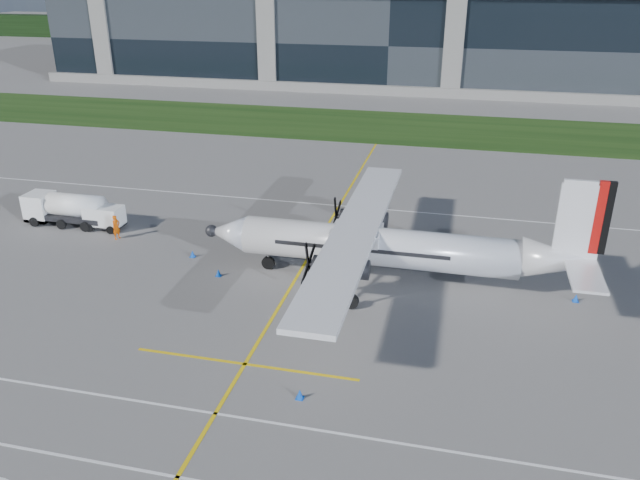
{
  "coord_description": "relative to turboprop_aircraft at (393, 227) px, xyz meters",
  "views": [
    {
      "loc": [
        12.97,
        -31.24,
        18.72
      ],
      "look_at": [
        4.83,
        3.08,
        3.32
      ],
      "focal_mm": 35.0,
      "sensor_mm": 36.0,
      "label": 1
    }
  ],
  "objects": [
    {
      "name": "tree_line",
      "position": [
        -9.1,
        135.06,
        -0.88
      ],
      "size": [
        400.0,
        6.0,
        6.0
      ],
      "primitive_type": "cube",
      "color": "black",
      "rests_on": "ground"
    },
    {
      "name": "white_lane_line",
      "position": [
        -9.1,
        -18.94,
        -3.87
      ],
      "size": [
        90.0,
        0.15,
        0.01
      ],
      "primitive_type": "cube",
      "color": "white",
      "rests_on": "ground"
    },
    {
      "name": "grass_strip",
      "position": [
        -9.1,
        43.06,
        -3.86
      ],
      "size": [
        400.0,
        18.0,
        0.04
      ],
      "primitive_type": "cube",
      "color": "black",
      "rests_on": "ground"
    },
    {
      "name": "ground",
      "position": [
        -9.1,
        35.06,
        -3.88
      ],
      "size": [
        400.0,
        400.0,
        0.0
      ],
      "primitive_type": "plane",
      "color": "#5E5C59",
      "rests_on": "ground"
    },
    {
      "name": "yellow_taxiway_centerline",
      "position": [
        -6.1,
        5.06,
        -3.87
      ],
      "size": [
        0.2,
        70.0,
        0.01
      ],
      "primitive_type": "cube",
      "color": "yellow",
      "rests_on": "ground"
    },
    {
      "name": "safety_cone_nose_port",
      "position": [
        -11.19,
        -1.83,
        -3.63
      ],
      "size": [
        0.36,
        0.36,
        0.5
      ],
      "primitive_type": "cone",
      "color": "#0B48BF",
      "rests_on": "ground"
    },
    {
      "name": "safety_cone_stbdwing",
      "position": [
        -2.16,
        13.17,
        -3.63
      ],
      "size": [
        0.36,
        0.36,
        0.5
      ],
      "primitive_type": "cone",
      "color": "#0B48BF",
      "rests_on": "ground"
    },
    {
      "name": "turboprop_aircraft",
      "position": [
        0.0,
        0.0,
        0.0
      ],
      "size": [
        24.93,
        25.86,
        7.76
      ],
      "primitive_type": null,
      "color": "white",
      "rests_on": "ground"
    },
    {
      "name": "ground_crew_person",
      "position": [
        -20.94,
        2.27,
        -2.81
      ],
      "size": [
        0.84,
        1.01,
        2.13
      ],
      "primitive_type": "imported",
      "rotation": [
        0.0,
        0.0,
        1.28
      ],
      "color": "#F25907",
      "rests_on": "ground"
    },
    {
      "name": "safety_cone_fwd",
      "position": [
        -14.09,
        0.54,
        -3.63
      ],
      "size": [
        0.36,
        0.36,
        0.5
      ],
      "primitive_type": "cone",
      "color": "#0B48BF",
      "rests_on": "ground"
    },
    {
      "name": "safety_cone_tail",
      "position": [
        11.38,
        -0.02,
        -3.63
      ],
      "size": [
        0.36,
        0.36,
        0.5
      ],
      "primitive_type": "cone",
      "color": "#0B48BF",
      "rests_on": "ground"
    },
    {
      "name": "terminal_building",
      "position": [
        -9.1,
        75.06,
        3.62
      ],
      "size": [
        120.0,
        20.0,
        15.0
      ],
      "primitive_type": "cube",
      "color": "black",
      "rests_on": "ground"
    },
    {
      "name": "safety_cone_portwing",
      "position": [
        -2.62,
        -12.97,
        -3.63
      ],
      "size": [
        0.36,
        0.36,
        0.5
      ],
      "primitive_type": "cone",
      "color": "#0B48BF",
      "rests_on": "ground"
    },
    {
      "name": "baggage_tug",
      "position": [
        -22.87,
        3.84,
        -2.96
      ],
      "size": [
        3.05,
        1.83,
        1.83
      ],
      "primitive_type": null,
      "color": "white",
      "rests_on": "ground"
    },
    {
      "name": "fuel_tanker_truck",
      "position": [
        -26.77,
        3.96,
        -2.59
      ],
      "size": [
        6.89,
        2.24,
        2.58
      ],
      "primitive_type": null,
      "color": "white",
      "rests_on": "ground"
    }
  ]
}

